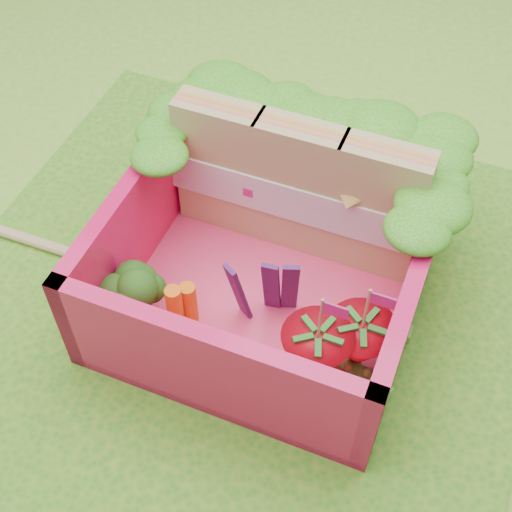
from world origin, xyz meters
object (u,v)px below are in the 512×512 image
Objects in this scene: broccoli at (134,290)px; chopsticks at (57,249)px; strawberry_left at (316,355)px; bento_box at (270,257)px; strawberry_right at (359,346)px; sandwich_stack at (298,188)px.

chopsticks is (-0.56, 0.21, -0.21)m from broccoli.
broccoli is 0.60× the size of strawberry_left.
bento_box is 2.49× the size of strawberry_right.
strawberry_right is (0.47, -0.56, -0.19)m from sandwich_stack.
broccoli is 0.96m from strawberry_right.
strawberry_left is at bearing 0.23° from broccoli.
bento_box is 0.49m from strawberry_left.
sandwich_stack is at bearing 115.98° from strawberry_left.
strawberry_right is (0.48, -0.24, -0.08)m from bento_box.
strawberry_right is 1.52m from chopsticks.
strawberry_left reaches higher than chopsticks.
strawberry_left is (0.33, -0.35, -0.08)m from bento_box.
sandwich_stack is 2.33× the size of strawberry_left.
chopsticks is at bearing 171.54° from strawberry_left.
sandwich_stack reaches higher than strawberry_right.
sandwich_stack is at bearing 54.74° from broccoli.
strawberry_right is at bearing -26.20° from bento_box.
strawberry_left is 0.18m from strawberry_right.
strawberry_right reaches higher than bento_box.
chopsticks is (-1.03, -0.14, -0.25)m from bento_box.
strawberry_left is at bearing -46.05° from bento_box.
sandwich_stack reaches higher than bento_box.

